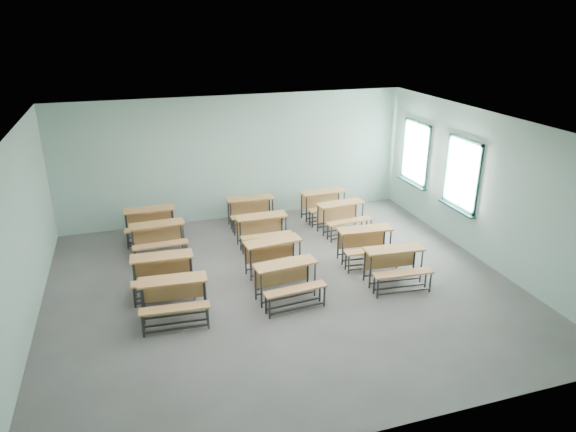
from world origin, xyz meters
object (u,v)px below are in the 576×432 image
desk_unit_r2c2 (342,213)px  desk_unit_r2c1 (263,227)px  desk_unit_r0c0 (174,294)px  desk_unit_r1c2 (366,241)px  desk_unit_r3c2 (325,201)px  desk_unit_r1c1 (275,253)px  desk_unit_r0c2 (396,262)px  desk_unit_r3c1 (251,208)px  desk_unit_r1c0 (163,269)px  desk_unit_r2c0 (158,235)px  desk_unit_r0c1 (288,277)px  desk_unit_r3c0 (150,220)px

desk_unit_r2c2 → desk_unit_r2c1: bearing=-179.4°
desk_unit_r0c0 → desk_unit_r1c2: 4.32m
desk_unit_r1c2 → desk_unit_r3c2: size_ratio=1.01×
desk_unit_r0c0 → desk_unit_r1c1: same height
desk_unit_r0c2 → desk_unit_r3c1: (-2.00, 3.79, 0.00)m
desk_unit_r1c0 → desk_unit_r2c2: bearing=23.9°
desk_unit_r2c1 → desk_unit_r0c2: bearing=-50.9°
desk_unit_r2c0 → desk_unit_r2c2: size_ratio=0.97×
desk_unit_r0c1 → desk_unit_r0c2: bearing=-6.5°
desk_unit_r2c2 → desk_unit_r3c0: 4.64m
desk_unit_r3c2 → desk_unit_r0c0: bearing=-142.9°
desk_unit_r3c1 → desk_unit_r1c0: bearing=-130.7°
desk_unit_r2c1 → desk_unit_r3c0: same height
desk_unit_r2c2 → desk_unit_r3c2: bearing=89.6°
desk_unit_r2c1 → desk_unit_r2c2: same height
desk_unit_r2c0 → desk_unit_r3c1: bearing=21.5°
desk_unit_r1c0 → desk_unit_r1c1: bearing=3.8°
desk_unit_r2c1 → desk_unit_r0c1: bearing=-94.3°
desk_unit_r1c1 → desk_unit_r3c2: (2.12, 2.62, 0.00)m
desk_unit_r0c1 → desk_unit_r1c1: size_ratio=1.00×
desk_unit_r0c0 → desk_unit_r2c2: 5.12m
desk_unit_r2c1 → desk_unit_r1c1: bearing=-95.2°
desk_unit_r0c2 → desk_unit_r3c2: bearing=95.4°
desk_unit_r0c0 → desk_unit_r3c1: same height
desk_unit_r0c2 → desk_unit_r2c0: same height
desk_unit_r2c0 → desk_unit_r3c0: same height
desk_unit_r1c0 → desk_unit_r1c2: (4.30, 0.03, 0.00)m
desk_unit_r3c2 → desk_unit_r2c2: bearing=-88.0°
desk_unit_r2c2 → desk_unit_r0c0: bearing=-154.1°
desk_unit_r0c2 → desk_unit_r2c0: size_ratio=1.02×
desk_unit_r1c0 → desk_unit_r3c0: size_ratio=1.02×
desk_unit_r0c2 → desk_unit_r1c1: 2.43m
desk_unit_r2c1 → desk_unit_r3c2: bearing=30.8°
desk_unit_r1c0 → desk_unit_r1c2: bearing=3.5°
desk_unit_r0c0 → desk_unit_r3c0: (-0.19, 3.69, 0.00)m
desk_unit_r0c2 → desk_unit_r0c0: bearing=-175.9°
desk_unit_r0c0 → desk_unit_r2c1: same height
desk_unit_r0c2 → desk_unit_r3c1: bearing=122.5°
desk_unit_r1c2 → desk_unit_r2c0: bearing=163.4°
desk_unit_r3c0 → desk_unit_r2c1: bearing=-25.5°
desk_unit_r1c1 → desk_unit_r2c0: (-2.20, 1.65, 0.00)m
desk_unit_r2c0 → desk_unit_r2c1: same height
desk_unit_r0c1 → desk_unit_r3c1: bearing=80.9°
desk_unit_r2c0 → desk_unit_r3c2: (4.32, 0.97, 0.00)m
desk_unit_r0c0 → desk_unit_r0c1: size_ratio=0.99×
desk_unit_r1c1 → desk_unit_r2c2: bearing=31.0°
desk_unit_r0c0 → desk_unit_r2c1: 3.35m
desk_unit_r2c1 → desk_unit_r3c1: bearing=87.8°
desk_unit_r2c0 → desk_unit_r2c1: bearing=-7.9°
desk_unit_r0c1 → desk_unit_r3c0: same height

